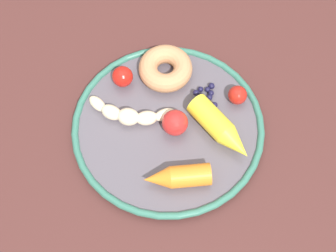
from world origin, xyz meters
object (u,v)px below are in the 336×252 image
plate (168,127)px  carrot_orange (177,177)px  tomato_near (238,95)px  blueberry_pile (205,97)px  dining_table (158,132)px  tomato_far (122,77)px  carrot_yellow (221,129)px  tomato_mid (175,123)px  donut (165,68)px  banana (129,114)px

plate → carrot_orange: carrot_orange is taller
tomato_near → blueberry_pile: bearing=93.9°
blueberry_pile → tomato_near: 0.06m
dining_table → carrot_orange: bearing=-161.5°
blueberry_pile → plate: bearing=134.8°
blueberry_pile → tomato_far: size_ratio=1.56×
dining_table → carrot_yellow: carrot_yellow is taller
tomato_mid → carrot_yellow: bearing=-92.2°
tomato_near → dining_table: bearing=99.2°
blueberry_pile → tomato_mid: 0.08m
tomato_mid → blueberry_pile: bearing=-36.8°
carrot_orange → tomato_mid: bearing=7.1°
carrot_orange → donut: size_ratio=1.16×
plate → blueberry_pile: 0.08m
banana → donut: size_ratio=1.66×
plate → donut: 0.11m
carrot_yellow → tomato_far: size_ratio=3.22×
tomato_near → tomato_far: 0.20m
donut → blueberry_pile: donut is taller
blueberry_pile → banana: bearing=111.1°
tomato_mid → tomato_far: (0.08, 0.10, -0.00)m
dining_table → tomato_far: 0.15m
carrot_yellow → blueberry_pile: (0.07, 0.03, -0.01)m
banana → blueberry_pile: (0.05, -0.13, -0.01)m
tomato_mid → tomato_near: bearing=-56.9°
blueberry_pile → tomato_mid: (-0.06, 0.05, 0.01)m
dining_table → blueberry_pile: blueberry_pile is taller
donut → blueberry_pile: 0.09m
carrot_orange → tomato_near: 0.18m
plate → blueberry_pile: blueberry_pile is taller
dining_table → tomato_far: size_ratio=27.98×
tomato_near → tomato_mid: bearing=123.1°
dining_table → plate: size_ratio=3.16×
carrot_orange → carrot_yellow: 0.11m
donut → tomato_near: size_ratio=2.88×
banana → blueberry_pile: banana is taller
donut → dining_table: bearing=172.9°
blueberry_pile → tomato_mid: tomato_mid is taller
plate → tomato_near: (0.06, -0.11, 0.02)m
plate → donut: donut is taller
dining_table → tomato_far: bearing=58.7°
plate → carrot_yellow: size_ratio=2.75×
dining_table → tomato_mid: (-0.04, -0.03, 0.13)m
tomato_near → plate: bearing=118.7°
plate → carrot_orange: (-0.10, -0.02, 0.02)m
plate → dining_table: bearing=29.2°
tomato_far → carrot_orange: bearing=-147.9°
donut → carrot_yellow: bearing=-137.5°
tomato_near → tomato_far: size_ratio=0.89×
dining_table → carrot_orange: (-0.14, -0.05, 0.13)m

